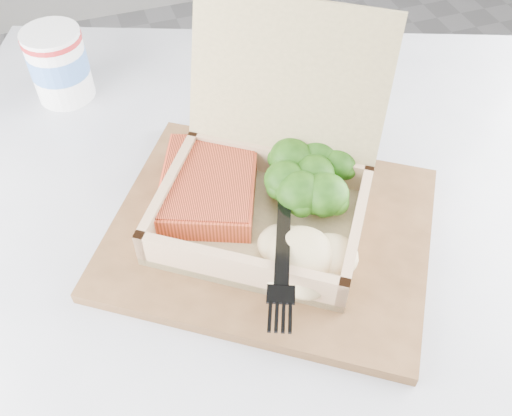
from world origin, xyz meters
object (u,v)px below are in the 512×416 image
object	(u,v)px
cafe_table	(274,336)
serving_tray	(270,231)
paper_cup	(58,63)
takeout_container	(270,172)

from	to	relation	value
cafe_table	serving_tray	world-z (taller)	serving_tray
paper_cup	takeout_container	bearing A→B (deg)	-56.62
takeout_container	paper_cup	world-z (taller)	takeout_container
serving_tray	takeout_container	size ratio (longest dim) A/B	1.12
takeout_container	paper_cup	size ratio (longest dim) A/B	3.09
serving_tray	takeout_container	world-z (taller)	takeout_container
cafe_table	takeout_container	xyz separation A→B (m)	(0.01, 0.05, 0.25)
serving_tray	paper_cup	xyz separation A→B (m)	(-0.18, 0.32, 0.04)
cafe_table	serving_tray	xyz separation A→B (m)	(-0.00, 0.02, 0.20)
cafe_table	serving_tray	size ratio (longest dim) A/B	3.28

